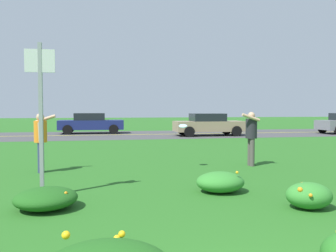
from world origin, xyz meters
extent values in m
plane|color=#26601E|center=(0.00, 10.85, 0.00)|extent=(120.00, 120.00, 0.00)
cube|color=#424244|center=(0.00, 21.71, 0.00)|extent=(120.00, 7.96, 0.01)
cube|color=yellow|center=(0.00, 21.71, 0.01)|extent=(120.00, 0.16, 0.00)
sphere|color=yellow|center=(-1.51, 1.61, 0.42)|extent=(0.07, 0.07, 0.07)
sphere|color=yellow|center=(-1.46, 1.65, 0.45)|extent=(0.07, 0.07, 0.07)
sphere|color=yellow|center=(-2.01, 1.67, 0.47)|extent=(0.09, 0.09, 0.09)
ellipsoid|color=#337F2D|center=(1.86, 3.52, 0.23)|extent=(0.80, 0.69, 0.45)
sphere|color=orange|center=(2.08, 3.47, 0.29)|extent=(0.08, 0.08, 0.08)
sphere|color=orange|center=(1.96, 3.40, 0.35)|extent=(0.09, 0.09, 0.09)
sphere|color=orange|center=(1.60, 3.37, 0.37)|extent=(0.09, 0.09, 0.09)
sphere|color=orange|center=(1.91, 3.69, 0.39)|extent=(0.07, 0.07, 0.07)
sphere|color=orange|center=(1.85, 3.71, 0.39)|extent=(0.07, 0.07, 0.07)
sphere|color=orange|center=(2.07, 3.79, 0.26)|extent=(0.06, 0.06, 0.06)
sphere|color=orange|center=(1.68, 3.20, 0.32)|extent=(0.06, 0.06, 0.06)
ellipsoid|color=#337F2D|center=(0.76, 4.95, 0.21)|extent=(1.00, 0.85, 0.42)
sphere|color=gold|center=(0.74, 4.66, 0.26)|extent=(0.07, 0.07, 0.07)
sphere|color=gold|center=(0.84, 5.29, 0.26)|extent=(0.08, 0.08, 0.08)
sphere|color=gold|center=(0.58, 5.13, 0.35)|extent=(0.08, 0.08, 0.08)
sphere|color=gold|center=(1.04, 4.73, 0.44)|extent=(0.06, 0.06, 0.06)
sphere|color=gold|center=(0.61, 5.05, 0.30)|extent=(0.07, 0.07, 0.07)
sphere|color=gold|center=(0.94, 5.21, 0.25)|extent=(0.07, 0.07, 0.07)
sphere|color=gold|center=(0.92, 4.98, 0.24)|extent=(0.06, 0.06, 0.06)
ellipsoid|color=#1E5619|center=(-2.60, 4.36, 0.18)|extent=(1.07, 1.04, 0.37)
sphere|color=orange|center=(-2.25, 4.16, 0.31)|extent=(0.05, 0.05, 0.05)
sphere|color=orange|center=(-2.46, 4.16, 0.26)|extent=(0.05, 0.05, 0.05)
sphere|color=orange|center=(-2.69, 4.47, 0.30)|extent=(0.07, 0.07, 0.07)
sphere|color=orange|center=(-2.42, 4.22, 0.31)|extent=(0.08, 0.08, 0.08)
sphere|color=orange|center=(-2.52, 4.60, 0.28)|extent=(0.06, 0.06, 0.06)
cube|color=#93969B|center=(-2.80, 5.24, 1.50)|extent=(0.07, 0.10, 3.00)
cube|color=silver|center=(-2.80, 5.21, 2.65)|extent=(0.56, 0.03, 0.44)
cylinder|color=orange|center=(-3.27, 8.05, 1.11)|extent=(0.34, 0.34, 0.58)
sphere|color=tan|center=(-3.27, 8.05, 1.50)|extent=(0.21, 0.21, 0.21)
cylinder|color=navy|center=(-3.27, 8.13, 0.41)|extent=(0.14, 0.14, 0.82)
cylinder|color=navy|center=(-3.27, 7.96, 0.41)|extent=(0.14, 0.14, 0.82)
cylinder|color=tan|center=(-3.17, 8.24, 1.45)|extent=(0.55, 0.10, 0.26)
cylinder|color=tan|center=(-3.25, 7.85, 1.10)|extent=(0.11, 0.09, 0.55)
cylinder|color=#232328|center=(2.81, 7.99, 1.13)|extent=(0.34, 0.34, 0.59)
sphere|color=tan|center=(2.81, 7.99, 1.53)|extent=(0.21, 0.21, 0.21)
cylinder|color=#4C4742|center=(2.81, 7.91, 0.42)|extent=(0.14, 0.14, 0.84)
cylinder|color=#4C4742|center=(2.81, 8.08, 0.42)|extent=(0.14, 0.14, 0.84)
cylinder|color=tan|center=(2.70, 7.79, 1.48)|extent=(0.56, 0.10, 0.26)
cylinder|color=tan|center=(2.79, 8.19, 1.12)|extent=(0.11, 0.09, 0.56)
cylinder|color=#ADD6E5|center=(0.68, 7.98, 1.23)|extent=(0.25, 0.24, 0.11)
torus|color=#ADD6E5|center=(0.68, 7.98, 1.23)|extent=(0.25, 0.24, 0.11)
cube|color=navy|center=(-2.35, 23.50, 0.62)|extent=(4.50, 1.82, 0.66)
cube|color=black|center=(-2.45, 23.50, 1.19)|extent=(2.10, 1.64, 0.52)
cylinder|color=black|center=(-0.80, 24.39, 0.33)|extent=(0.66, 0.22, 0.66)
cylinder|color=black|center=(-0.80, 22.61, 0.33)|extent=(0.66, 0.22, 0.66)
cylinder|color=black|center=(-3.90, 24.39, 0.33)|extent=(0.66, 0.22, 0.66)
cylinder|color=black|center=(-3.90, 22.61, 0.33)|extent=(0.66, 0.22, 0.66)
cube|color=#937F60|center=(5.26, 19.92, 0.62)|extent=(4.50, 1.82, 0.66)
cube|color=black|center=(5.16, 19.92, 1.19)|extent=(2.10, 1.64, 0.52)
cylinder|color=black|center=(6.81, 20.81, 0.33)|extent=(0.66, 0.22, 0.66)
cylinder|color=black|center=(6.81, 19.03, 0.33)|extent=(0.66, 0.22, 0.66)
cylinder|color=black|center=(3.71, 20.81, 0.33)|extent=(0.66, 0.22, 0.66)
cylinder|color=black|center=(3.71, 19.03, 0.33)|extent=(0.66, 0.22, 0.66)
cylinder|color=black|center=(14.16, 20.81, 0.33)|extent=(0.66, 0.22, 0.66)
camera|label=1|loc=(-1.66, -1.86, 1.71)|focal=37.25mm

